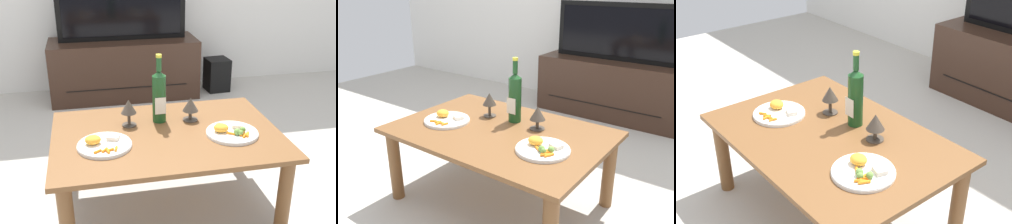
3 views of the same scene
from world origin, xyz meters
TOP-DOWN VIEW (x-y plane):
  - ground_plane at (0.00, 0.00)m, footprint 6.40×6.40m
  - dining_table at (0.00, 0.00)m, footprint 1.16×0.79m
  - tv_stand at (-0.03, 1.78)m, footprint 1.33×0.48m
  - tv_screen at (-0.03, 1.77)m, footprint 1.13×0.05m
  - wine_bottle at (-0.01, 0.16)m, footprint 0.07×0.08m
  - goblet_left at (-0.18, 0.13)m, footprint 0.08×0.08m
  - goblet_right at (0.16, 0.13)m, footprint 0.09×0.09m
  - dinner_plate_left at (-0.33, -0.08)m, footprint 0.26×0.26m
  - dinner_plate_right at (0.32, -0.08)m, footprint 0.27×0.27m

SIDE VIEW (x-z plane):
  - ground_plane at x=0.00m, z-range 0.00..0.00m
  - tv_stand at x=-0.03m, z-range 0.00..0.53m
  - dining_table at x=0.00m, z-range 0.15..0.61m
  - dinner_plate_left at x=-0.33m, z-range 0.44..0.49m
  - dinner_plate_right at x=0.32m, z-range 0.44..0.50m
  - goblet_right at x=0.16m, z-range 0.47..0.61m
  - goblet_left at x=-0.18m, z-range 0.48..0.63m
  - wine_bottle at x=-0.01m, z-range 0.42..0.80m
  - tv_screen at x=-0.03m, z-range 0.53..1.05m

